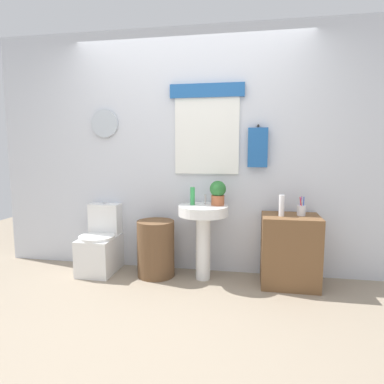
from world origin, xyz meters
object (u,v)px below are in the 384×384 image
at_px(laundry_hamper, 156,248).
at_px(soap_bottle, 193,196).
at_px(potted_plant, 218,192).
at_px(toothbrush_cup, 301,210).
at_px(wooden_cabinet, 290,250).
at_px(toilet, 101,246).
at_px(pedestal_sink, 203,224).
at_px(lotion_bottle, 282,206).

height_order(laundry_hamper, soap_bottle, soap_bottle).
bearing_deg(potted_plant, toothbrush_cup, -2.81).
bearing_deg(toothbrush_cup, wooden_cabinet, -168.26).
relative_size(laundry_hamper, soap_bottle, 3.27).
bearing_deg(laundry_hamper, toilet, 176.90).
distance_m(pedestal_sink, lotion_bottle, 0.80).
xyz_separation_m(pedestal_sink, lotion_bottle, (0.76, -0.04, 0.22)).
xyz_separation_m(pedestal_sink, soap_bottle, (-0.12, 0.05, 0.28)).
xyz_separation_m(wooden_cabinet, lotion_bottle, (-0.10, -0.04, 0.45)).
bearing_deg(toilet, lotion_bottle, -2.24).
distance_m(toilet, toothbrush_cup, 2.15).
bearing_deg(laundry_hamper, toothbrush_cup, 0.78).
bearing_deg(toothbrush_cup, potted_plant, 177.19).
distance_m(potted_plant, lotion_bottle, 0.64).
height_order(soap_bottle, potted_plant, potted_plant).
distance_m(toilet, soap_bottle, 1.17).
relative_size(pedestal_sink, soap_bottle, 4.25).
bearing_deg(pedestal_sink, potted_plant, 23.20).
relative_size(soap_bottle, lotion_bottle, 0.88).
height_order(soap_bottle, toothbrush_cup, soap_bottle).
bearing_deg(toilet, wooden_cabinet, -0.98).
relative_size(laundry_hamper, pedestal_sink, 0.77).
bearing_deg(toothbrush_cup, laundry_hamper, -179.22).
distance_m(wooden_cabinet, soap_bottle, 1.11).
distance_m(laundry_hamper, pedestal_sink, 0.58).
relative_size(potted_plant, lotion_bottle, 1.23).
xyz_separation_m(laundry_hamper, wooden_cabinet, (1.36, 0.00, 0.05)).
bearing_deg(lotion_bottle, toilet, 177.76).
bearing_deg(wooden_cabinet, soap_bottle, 177.08).
bearing_deg(laundry_hamper, pedestal_sink, 0.00).
bearing_deg(pedestal_sink, toothbrush_cup, 1.20).
height_order(toilet, laundry_hamper, toilet).
bearing_deg(soap_bottle, potted_plant, 2.20).
distance_m(pedestal_sink, toothbrush_cup, 0.97).
height_order(laundry_hamper, pedestal_sink, pedestal_sink).
xyz_separation_m(lotion_bottle, toothbrush_cup, (0.19, 0.06, -0.05)).
xyz_separation_m(toilet, potted_plant, (1.28, 0.03, 0.62)).
bearing_deg(lotion_bottle, potted_plant, 170.89).
height_order(wooden_cabinet, soap_bottle, soap_bottle).
distance_m(toilet, pedestal_sink, 1.18).
height_order(toilet, lotion_bottle, lotion_bottle).
height_order(laundry_hamper, wooden_cabinet, wooden_cabinet).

